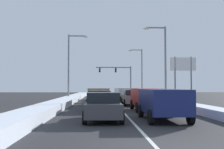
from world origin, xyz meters
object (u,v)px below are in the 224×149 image
sedan_green_center_lane_fourth (101,96)px  street_lamp_right_mid (140,68)px  sedan_charcoal_center_lane_nearest (103,106)px  street_lamp_right_near (162,57)px  suv_red_right_lane_second (147,97)px  sedan_maroon_center_lane_fifth (100,94)px  suv_navy_right_lane_nearest (163,101)px  suv_tan_center_lane_third (99,95)px  street_lamp_left_mid (71,61)px  sedan_black_center_lane_second (99,101)px  sedan_gray_right_lane_third (133,97)px  suv_white_right_lane_fifth (122,92)px  suv_silver_right_lane_fourth (128,93)px  traffic_light_gantry (120,74)px  roadside_sign_right (183,69)px

sedan_green_center_lane_fourth → street_lamp_right_mid: street_lamp_right_mid is taller
sedan_charcoal_center_lane_nearest → street_lamp_right_near: 18.35m
suv_red_right_lane_second → sedan_maroon_center_lane_fifth: 18.18m
suv_red_right_lane_second → suv_navy_right_lane_nearest: bearing=-91.8°
sedan_charcoal_center_lane_nearest → sedan_maroon_center_lane_fifth: bearing=90.5°
suv_tan_center_lane_third → sedan_maroon_center_lane_fifth: suv_tan_center_lane_third is taller
sedan_charcoal_center_lane_nearest → street_lamp_left_mid: 22.44m
suv_red_right_lane_second → sedan_black_center_lane_second: (-3.62, 0.02, -0.25)m
sedan_charcoal_center_lane_nearest → street_lamp_right_near: size_ratio=0.52×
sedan_gray_right_lane_third → suv_white_right_lane_fifth: 12.39m
sedan_green_center_lane_fourth → street_lamp_left_mid: 6.76m
suv_white_right_lane_fifth → suv_silver_right_lane_fourth: bearing=-87.7°
suv_navy_right_lane_nearest → suv_tan_center_lane_third: bearing=106.0°
sedan_maroon_center_lane_fifth → street_lamp_right_near: street_lamp_right_near is taller
traffic_light_gantry → roadside_sign_right: traffic_light_gantry is taller
traffic_light_gantry → street_lamp_right_mid: bearing=-67.0°
sedan_maroon_center_lane_fifth → suv_tan_center_lane_third: bearing=-90.4°
sedan_gray_right_lane_third → suv_tan_center_lane_third: bearing=-173.2°
street_lamp_left_mid → roadside_sign_right: size_ratio=1.57×
street_lamp_right_near → traffic_light_gantry: bearing=95.8°
suv_red_right_lane_second → roadside_sign_right: 14.58m
suv_silver_right_lane_fourth → street_lamp_right_near: bearing=-34.8°
suv_silver_right_lane_fourth → suv_white_right_lane_fifth: same height
suv_tan_center_lane_third → sedan_green_center_lane_fourth: 6.09m
street_lamp_left_mid → suv_navy_right_lane_nearest: bearing=-71.8°
suv_tan_center_lane_third → sedan_gray_right_lane_third: bearing=6.8°
street_lamp_left_mid → roadside_sign_right: bearing=-11.5°
street_lamp_right_mid → sedan_green_center_lane_fourth: bearing=-111.5°
suv_white_right_lane_fifth → street_lamp_right_near: 10.31m
street_lamp_right_near → sedan_gray_right_lane_third: bearing=-135.4°
suv_silver_right_lane_fourth → sedan_gray_right_lane_third: bearing=-91.6°
suv_silver_right_lane_fourth → street_lamp_left_mid: (-7.15, 2.69, 4.12)m
suv_white_right_lane_fifth → street_lamp_left_mid: (-6.90, -3.34, 4.12)m
suv_silver_right_lane_fourth → street_lamp_right_mid: 18.81m
suv_navy_right_lane_nearest → sedan_gray_right_lane_third: bearing=90.7°
suv_red_right_lane_second → street_lamp_right_near: bearing=71.1°
sedan_gray_right_lane_third → street_lamp_right_near: (3.86, 3.80, 4.40)m
sedan_green_center_lane_fourth → sedan_maroon_center_lane_fifth: size_ratio=1.00×
suv_silver_right_lane_fourth → suv_red_right_lane_second: bearing=-89.2°
sedan_gray_right_lane_third → suv_silver_right_lane_fourth: size_ratio=0.92×
sedan_maroon_center_lane_fifth → roadside_sign_right: (10.20, -5.17, 3.25)m
street_lamp_right_near → street_lamp_left_mid: (-10.82, 5.25, -0.03)m
street_lamp_right_mid → sedan_charcoal_center_lane_nearest: bearing=-101.2°
suv_navy_right_lane_nearest → street_lamp_right_mid: 37.32m
suv_navy_right_lane_nearest → street_lamp_left_mid: size_ratio=0.57×
sedan_black_center_lane_second → roadside_sign_right: (10.21, 12.63, 3.25)m
suv_white_right_lane_fifth → street_lamp_left_mid: bearing=-154.2°
sedan_charcoal_center_lane_nearest → street_lamp_right_near: (6.92, 16.41, 4.40)m
street_lamp_right_mid → traffic_light_gantry: bearing=113.0°
sedan_charcoal_center_lane_nearest → roadside_sign_right: bearing=62.0°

